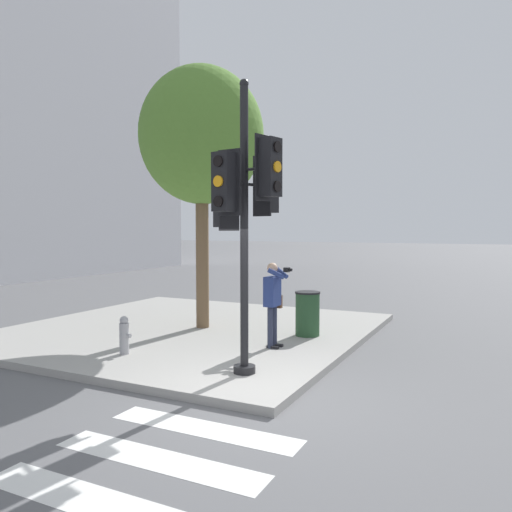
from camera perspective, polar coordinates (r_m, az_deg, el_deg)
name	(u,v)px	position (r m, az deg, el deg)	size (l,w,h in m)	color
ground_plane	(257,401)	(7.56, 0.11, -16.22)	(160.00, 160.00, 0.00)	#5B5B5E
sidewalk_corner	(190,330)	(12.17, -7.53, -8.42)	(8.00, 8.00, 0.14)	#9E9B96
traffic_signal_pole	(246,199)	(8.08, -1.16, 6.49)	(1.35, 1.34, 4.75)	black
person_photographer	(273,297)	(9.95, 1.98, -4.68)	(0.58, 0.54, 1.69)	black
street_tree	(202,137)	(12.11, -6.23, 13.39)	(2.93, 2.93, 6.16)	brown
fire_hydrant	(124,335)	(9.84, -14.82, -8.75)	(0.18, 0.24, 0.72)	#99999E
trash_bin	(308,313)	(11.15, 5.91, -6.55)	(0.56, 0.56, 0.98)	#234728
building_right	(44,91)	(32.65, -23.11, 16.91)	(15.05, 8.83, 20.76)	#BCBCC1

